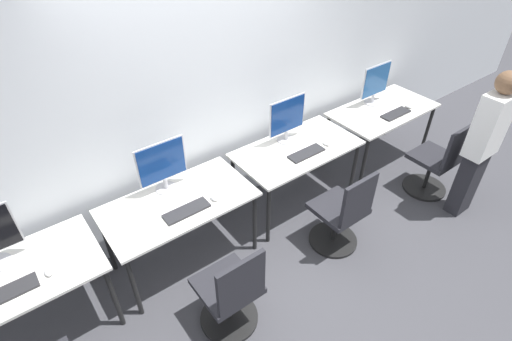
{
  "coord_description": "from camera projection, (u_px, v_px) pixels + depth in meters",
  "views": [
    {
      "loc": [
        -1.66,
        -2.08,
        3.01
      ],
      "look_at": [
        0.0,
        0.14,
        0.88
      ],
      "focal_mm": 28.0,
      "sensor_mm": 36.0,
      "label": 1
    }
  ],
  "objects": [
    {
      "name": "ground_plane",
      "position": [
        264.0,
        247.0,
        3.95
      ],
      "size": [
        20.0,
        20.0,
        0.0
      ],
      "primitive_type": "plane",
      "color": "#3D3D42"
    },
    {
      "name": "wall_back",
      "position": [
        211.0,
        88.0,
        3.61
      ],
      "size": [
        12.0,
        0.05,
        2.8
      ],
      "color": "silver",
      "rests_on": "ground_plane"
    },
    {
      "name": "desk_far_left",
      "position": [
        7.0,
        287.0,
        2.8
      ],
      "size": [
        1.29,
        0.69,
        0.73
      ],
      "color": "silver",
      "rests_on": "ground_plane"
    },
    {
      "name": "keyboard_far_left",
      "position": [
        7.0,
        293.0,
        2.66
      ],
      "size": [
        0.39,
        0.14,
        0.02
      ],
      "color": "#262628",
      "rests_on": "desk_far_left"
    },
    {
      "name": "mouse_far_left",
      "position": [
        49.0,
        272.0,
        2.8
      ],
      "size": [
        0.06,
        0.09,
        0.03
      ],
      "color": "silver",
      "rests_on": "desk_far_left"
    },
    {
      "name": "desk_left",
      "position": [
        179.0,
        208.0,
        3.45
      ],
      "size": [
        1.29,
        0.69,
        0.73
      ],
      "color": "silver",
      "rests_on": "ground_plane"
    },
    {
      "name": "monitor_left",
      "position": [
        162.0,
        165.0,
        3.38
      ],
      "size": [
        0.44,
        0.19,
        0.48
      ],
      "color": "#B2B2B7",
      "rests_on": "desk_left"
    },
    {
      "name": "keyboard_left",
      "position": [
        187.0,
        211.0,
        3.3
      ],
      "size": [
        0.39,
        0.14,
        0.02
      ],
      "color": "#262628",
      "rests_on": "desk_left"
    },
    {
      "name": "mouse_left",
      "position": [
        214.0,
        198.0,
        3.41
      ],
      "size": [
        0.06,
        0.09,
        0.03
      ],
      "color": "silver",
      "rests_on": "desk_left"
    },
    {
      "name": "office_chair_left",
      "position": [
        231.0,
        296.0,
        3.07
      ],
      "size": [
        0.48,
        0.48,
        0.91
      ],
      "color": "black",
      "rests_on": "ground_plane"
    },
    {
      "name": "desk_right",
      "position": [
        297.0,
        154.0,
        4.09
      ],
      "size": [
        1.29,
        0.69,
        0.73
      ],
      "color": "silver",
      "rests_on": "ground_plane"
    },
    {
      "name": "monitor_right",
      "position": [
        287.0,
        119.0,
        4.0
      ],
      "size": [
        0.44,
        0.19,
        0.48
      ],
      "color": "#B2B2B7",
      "rests_on": "desk_right"
    },
    {
      "name": "keyboard_right",
      "position": [
        306.0,
        153.0,
        3.95
      ],
      "size": [
        0.39,
        0.14,
        0.02
      ],
      "color": "#262628",
      "rests_on": "desk_right"
    },
    {
      "name": "mouse_right",
      "position": [
        326.0,
        143.0,
        4.08
      ],
      "size": [
        0.06,
        0.09,
        0.03
      ],
      "color": "silver",
      "rests_on": "desk_right"
    },
    {
      "name": "office_chair_right",
      "position": [
        341.0,
        217.0,
        3.75
      ],
      "size": [
        0.48,
        0.48,
        0.91
      ],
      "color": "black",
      "rests_on": "ground_plane"
    },
    {
      "name": "desk_far_right",
      "position": [
        382.0,
        114.0,
        4.73
      ],
      "size": [
        1.29,
        0.69,
        0.73
      ],
      "color": "silver",
      "rests_on": "ground_plane"
    },
    {
      "name": "monitor_far_right",
      "position": [
        376.0,
        83.0,
        4.64
      ],
      "size": [
        0.44,
        0.19,
        0.48
      ],
      "color": "#B2B2B7",
      "rests_on": "desk_far_right"
    },
    {
      "name": "keyboard_far_right",
      "position": [
        396.0,
        114.0,
        4.57
      ],
      "size": [
        0.39,
        0.14,
        0.02
      ],
      "color": "#262628",
      "rests_on": "desk_far_right"
    },
    {
      "name": "mouse_far_right",
      "position": [
        409.0,
        106.0,
        4.7
      ],
      "size": [
        0.06,
        0.09,
        0.03
      ],
      "color": "silver",
      "rests_on": "desk_far_right"
    },
    {
      "name": "office_chair_far_right",
      "position": [
        436.0,
        165.0,
        4.4
      ],
      "size": [
        0.48,
        0.48,
        0.91
      ],
      "color": "black",
      "rests_on": "ground_plane"
    },
    {
      "name": "person_far_right",
      "position": [
        483.0,
        142.0,
        3.86
      ],
      "size": [
        0.36,
        0.21,
        1.6
      ],
      "color": "#232328",
      "rests_on": "ground_plane"
    }
  ]
}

